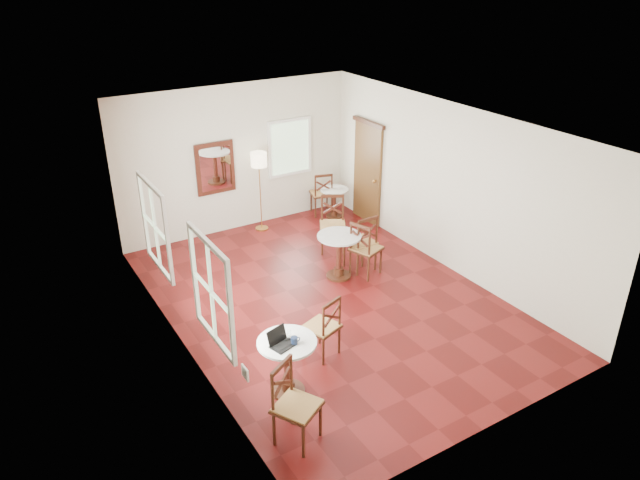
{
  "coord_description": "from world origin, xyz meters",
  "views": [
    {
      "loc": [
        -4.54,
        -7.11,
        5.23
      ],
      "look_at": [
        0.0,
        0.3,
        1.0
      ],
      "focal_mm": 33.12,
      "sensor_mm": 36.0,
      "label": 1
    }
  ],
  "objects_px": {
    "chair_back_a": "(322,193)",
    "laptop": "(280,341)",
    "chair_back_b": "(333,224)",
    "chair_near_b": "(295,405)",
    "chair_near_a": "(323,327)",
    "water_glass": "(289,334)",
    "power_adapter": "(292,408)",
    "navy_mug": "(295,340)",
    "chair_mid_b": "(365,249)",
    "cafe_table_back": "(334,200)",
    "chair_mid_a": "(361,242)",
    "mouse": "(287,340)",
    "cafe_table_near": "(287,361)",
    "cafe_table_mid": "(339,251)",
    "floor_lamp": "(259,165)"
  },
  "relations": [
    {
      "from": "chair_near_a",
      "to": "power_adapter",
      "type": "bearing_deg",
      "value": 19.98
    },
    {
      "from": "chair_back_a",
      "to": "water_glass",
      "type": "bearing_deg",
      "value": 70.29
    },
    {
      "from": "cafe_table_back",
      "to": "floor_lamp",
      "type": "bearing_deg",
      "value": 170.79
    },
    {
      "from": "cafe_table_near",
      "to": "chair_mid_b",
      "type": "height_order",
      "value": "chair_mid_b"
    },
    {
      "from": "water_glass",
      "to": "power_adapter",
      "type": "bearing_deg",
      "value": -117.28
    },
    {
      "from": "chair_back_a",
      "to": "laptop",
      "type": "height_order",
      "value": "laptop"
    },
    {
      "from": "chair_near_b",
      "to": "chair_mid_b",
      "type": "xyz_separation_m",
      "value": [
        3.03,
        2.86,
        -0.0
      ]
    },
    {
      "from": "chair_back_b",
      "to": "floor_lamp",
      "type": "xyz_separation_m",
      "value": [
        -0.75,
        1.58,
        0.88
      ]
    },
    {
      "from": "floor_lamp",
      "to": "cafe_table_near",
      "type": "bearing_deg",
      "value": -112.61
    },
    {
      "from": "chair_back_a",
      "to": "laptop",
      "type": "bearing_deg",
      "value": 69.43
    },
    {
      "from": "chair_back_a",
      "to": "navy_mug",
      "type": "distance_m",
      "value": 6.0
    },
    {
      "from": "cafe_table_mid",
      "to": "chair_mid_a",
      "type": "xyz_separation_m",
      "value": [
        0.51,
        0.04,
        0.03
      ]
    },
    {
      "from": "floor_lamp",
      "to": "water_glass",
      "type": "height_order",
      "value": "floor_lamp"
    },
    {
      "from": "chair_mid_a",
      "to": "mouse",
      "type": "xyz_separation_m",
      "value": [
        -2.76,
        -2.28,
        0.29
      ]
    },
    {
      "from": "chair_near_a",
      "to": "water_glass",
      "type": "bearing_deg",
      "value": 8.0
    },
    {
      "from": "cafe_table_back",
      "to": "water_glass",
      "type": "distance_m",
      "value": 5.73
    },
    {
      "from": "chair_mid_b",
      "to": "mouse",
      "type": "bearing_deg",
      "value": 107.24
    },
    {
      "from": "cafe_table_back",
      "to": "chair_mid_a",
      "type": "bearing_deg",
      "value": -111.13
    },
    {
      "from": "floor_lamp",
      "to": "mouse",
      "type": "distance_m",
      "value": 5.22
    },
    {
      "from": "cafe_table_mid",
      "to": "laptop",
      "type": "relative_size",
      "value": 2.31
    },
    {
      "from": "cafe_table_back",
      "to": "navy_mug",
      "type": "height_order",
      "value": "navy_mug"
    },
    {
      "from": "cafe_table_near",
      "to": "chair_back_b",
      "type": "xyz_separation_m",
      "value": [
        2.75,
        3.22,
        0.04
      ]
    },
    {
      "from": "chair_mid_a",
      "to": "navy_mug",
      "type": "relative_size",
      "value": 8.38
    },
    {
      "from": "cafe_table_near",
      "to": "chair_near_a",
      "type": "xyz_separation_m",
      "value": [
        0.82,
        0.45,
        -0.02
      ]
    },
    {
      "from": "chair_back_b",
      "to": "chair_near_b",
      "type": "bearing_deg",
      "value": -96.69
    },
    {
      "from": "chair_near_b",
      "to": "cafe_table_mid",
      "type": "bearing_deg",
      "value": 20.27
    },
    {
      "from": "chair_near_a",
      "to": "navy_mug",
      "type": "height_order",
      "value": "chair_near_a"
    },
    {
      "from": "cafe_table_mid",
      "to": "laptop",
      "type": "xyz_separation_m",
      "value": [
        -2.36,
        -2.27,
        0.36
      ]
    },
    {
      "from": "chair_back_b",
      "to": "cafe_table_near",
      "type": "bearing_deg",
      "value": -99.63
    },
    {
      "from": "power_adapter",
      "to": "navy_mug",
      "type": "bearing_deg",
      "value": 50.21
    },
    {
      "from": "cafe_table_near",
      "to": "navy_mug",
      "type": "xyz_separation_m",
      "value": [
        0.06,
        -0.1,
        0.36
      ]
    },
    {
      "from": "chair_near_a",
      "to": "cafe_table_mid",
      "type": "bearing_deg",
      "value": -148.04
    },
    {
      "from": "cafe_table_mid",
      "to": "chair_mid_b",
      "type": "bearing_deg",
      "value": -21.24
    },
    {
      "from": "cafe_table_mid",
      "to": "chair_near_b",
      "type": "height_order",
      "value": "chair_near_b"
    },
    {
      "from": "mouse",
      "to": "chair_mid_a",
      "type": "bearing_deg",
      "value": 41.78
    },
    {
      "from": "water_glass",
      "to": "power_adapter",
      "type": "distance_m",
      "value": 0.94
    },
    {
      "from": "cafe_table_mid",
      "to": "navy_mug",
      "type": "xyz_separation_m",
      "value": [
        -2.2,
        -2.34,
        0.36
      ]
    },
    {
      "from": "laptop",
      "to": "water_glass",
      "type": "xyz_separation_m",
      "value": [
        0.18,
        0.09,
        -0.01
      ]
    },
    {
      "from": "chair_back_b",
      "to": "mouse",
      "type": "relative_size",
      "value": 10.79
    },
    {
      "from": "chair_near_b",
      "to": "chair_back_a",
      "type": "bearing_deg",
      "value": 26.53
    },
    {
      "from": "floor_lamp",
      "to": "water_glass",
      "type": "bearing_deg",
      "value": -112.15
    },
    {
      "from": "chair_mid_b",
      "to": "water_glass",
      "type": "xyz_separation_m",
      "value": [
        -2.63,
        -2.0,
        0.34
      ]
    },
    {
      "from": "laptop",
      "to": "mouse",
      "type": "bearing_deg",
      "value": -3.57
    },
    {
      "from": "power_adapter",
      "to": "water_glass",
      "type": "bearing_deg",
      "value": 62.72
    },
    {
      "from": "cafe_table_mid",
      "to": "chair_back_a",
      "type": "height_order",
      "value": "chair_back_a"
    },
    {
      "from": "floor_lamp",
      "to": "water_glass",
      "type": "relative_size",
      "value": 17.95
    },
    {
      "from": "chair_near_a",
      "to": "chair_mid_b",
      "type": "distance_m",
      "value": 2.49
    },
    {
      "from": "floor_lamp",
      "to": "laptop",
      "type": "relative_size",
      "value": 4.7
    },
    {
      "from": "cafe_table_near",
      "to": "cafe_table_mid",
      "type": "bearing_deg",
      "value": 44.77
    },
    {
      "from": "chair_mid_a",
      "to": "mouse",
      "type": "height_order",
      "value": "chair_mid_a"
    }
  ]
}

